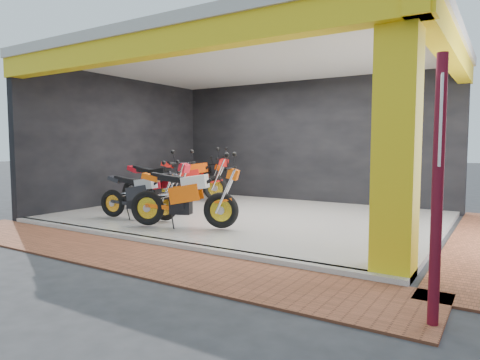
# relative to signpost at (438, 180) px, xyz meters

# --- Properties ---
(ground) EXTENTS (80.00, 80.00, 0.00)m
(ground) POSITION_rel_signpost_xyz_m (-4.40, 2.10, -1.36)
(ground) COLOR #2D2D30
(ground) RESTS_ON ground
(showroom_floor) EXTENTS (8.00, 6.00, 0.10)m
(showroom_floor) POSITION_rel_signpost_xyz_m (-4.40, 4.10, -1.31)
(showroom_floor) COLOR white
(showroom_floor) RESTS_ON ground
(showroom_ceiling) EXTENTS (8.40, 6.40, 0.20)m
(showroom_ceiling) POSITION_rel_signpost_xyz_m (-4.40, 4.10, 2.24)
(showroom_ceiling) COLOR beige
(showroom_ceiling) RESTS_ON corner_column
(back_wall) EXTENTS (8.20, 0.20, 3.50)m
(back_wall) POSITION_rel_signpost_xyz_m (-4.40, 7.20, 0.39)
(back_wall) COLOR black
(back_wall) RESTS_ON ground
(left_wall) EXTENTS (0.20, 6.20, 3.50)m
(left_wall) POSITION_rel_signpost_xyz_m (-8.50, 4.10, 0.39)
(left_wall) COLOR black
(left_wall) RESTS_ON ground
(corner_column) EXTENTS (0.50, 0.50, 3.50)m
(corner_column) POSITION_rel_signpost_xyz_m (-0.65, 1.35, 0.39)
(corner_column) COLOR yellow
(corner_column) RESTS_ON ground
(header_beam_front) EXTENTS (8.40, 0.30, 0.40)m
(header_beam_front) POSITION_rel_signpost_xyz_m (-4.40, 1.10, 1.94)
(header_beam_front) COLOR yellow
(header_beam_front) RESTS_ON corner_column
(header_beam_right) EXTENTS (0.30, 6.40, 0.40)m
(header_beam_right) POSITION_rel_signpost_xyz_m (-0.40, 4.10, 1.94)
(header_beam_right) COLOR yellow
(header_beam_right) RESTS_ON corner_column
(floor_kerb) EXTENTS (8.00, 0.20, 0.10)m
(floor_kerb) POSITION_rel_signpost_xyz_m (-4.40, 1.08, -1.31)
(floor_kerb) COLOR white
(floor_kerb) RESTS_ON ground
(paver_front) EXTENTS (9.00, 1.40, 0.03)m
(paver_front) POSITION_rel_signpost_xyz_m (-4.40, 0.30, -1.34)
(paver_front) COLOR #9B5132
(paver_front) RESTS_ON ground
(signpost) EXTENTS (0.10, 0.35, 2.48)m
(signpost) POSITION_rel_signpost_xyz_m (0.00, 0.00, 0.00)
(signpost) COLOR maroon
(signpost) RESTS_ON ground
(moto_hero) EXTENTS (2.41, 1.58, 1.38)m
(moto_hero) POSITION_rel_signpost_xyz_m (-3.97, 2.32, -0.57)
(moto_hero) COLOR #FF5F0A
(moto_hero) RESTS_ON showroom_floor
(moto_row_a) EXTENTS (2.09, 1.11, 1.21)m
(moto_row_a) POSITION_rel_signpost_xyz_m (-5.43, 2.39, -0.65)
(moto_row_a) COLOR black
(moto_row_a) RESTS_ON showroom_floor
(moto_row_b) EXTENTS (2.34, 0.94, 1.41)m
(moto_row_b) POSITION_rel_signpost_xyz_m (-5.91, 3.33, -0.55)
(moto_row_b) COLOR red
(moto_row_b) RESTS_ON showroom_floor
(moto_row_c) EXTENTS (2.54, 1.46, 1.46)m
(moto_row_c) POSITION_rel_signpost_xyz_m (-6.33, 5.46, -0.53)
(moto_row_c) COLOR red
(moto_row_c) RESTS_ON showroom_floor
(moto_row_d) EXTENTS (2.05, 1.02, 1.20)m
(moto_row_d) POSITION_rel_signpost_xyz_m (-7.20, 6.60, -0.66)
(moto_row_d) COLOR #FF480A
(moto_row_d) RESTS_ON showroom_floor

